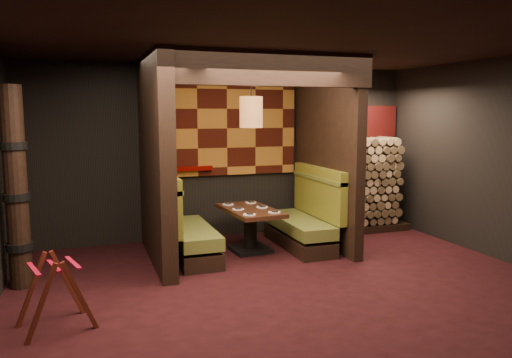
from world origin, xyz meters
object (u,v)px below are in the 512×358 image
object	(u,v)px
luggage_rack	(55,290)
firewood_stack	(359,184)
booth_bench_right	(305,221)
totem_column	(16,189)
booth_bench_left	(185,231)
dining_table	(250,224)
pendant_lamp	(251,112)

from	to	relation	value
luggage_rack	firewood_stack	distance (m)	5.56
booth_bench_right	totem_column	size ratio (longest dim) A/B	0.67
booth_bench_left	dining_table	bearing A→B (deg)	1.34
booth_bench_right	booth_bench_left	bearing A→B (deg)	180.00
dining_table	totem_column	bearing A→B (deg)	-169.48
booth_bench_right	totem_column	xyz separation A→B (m)	(-3.98, -0.55, 0.79)
pendant_lamp	luggage_rack	bearing A→B (deg)	-144.41
totem_column	booth_bench_left	bearing A→B (deg)	14.75
pendant_lamp	booth_bench_left	bearing A→B (deg)	178.48
booth_bench_left	dining_table	distance (m)	1.00
booth_bench_left	luggage_rack	size ratio (longest dim) A/B	1.99
booth_bench_right	luggage_rack	world-z (taller)	booth_bench_right
pendant_lamp	totem_column	xyz separation A→B (m)	(-3.09, -0.52, -0.90)
luggage_rack	booth_bench_right	bearing A→B (deg)	28.46
dining_table	pendant_lamp	distance (m)	1.66
booth_bench_right	firewood_stack	distance (m)	1.58
dining_table	pendant_lamp	xyz separation A→B (m)	(0.00, -0.05, 1.66)
booth_bench_right	dining_table	world-z (taller)	booth_bench_right
booth_bench_left	luggage_rack	xyz separation A→B (m)	(-1.64, -1.92, -0.02)
dining_table	firewood_stack	size ratio (longest dim) A/B	0.75
booth_bench_left	dining_table	xyz separation A→B (m)	(1.00, 0.02, 0.02)
pendant_lamp	luggage_rack	xyz separation A→B (m)	(-2.64, -1.89, -1.71)
booth_bench_left	booth_bench_right	xyz separation A→B (m)	(1.89, 0.00, 0.00)
booth_bench_right	pendant_lamp	xyz separation A→B (m)	(-0.89, -0.03, 1.69)
firewood_stack	totem_column	bearing A→B (deg)	-166.81
booth_bench_left	totem_column	world-z (taller)	totem_column
booth_bench_left	luggage_rack	world-z (taller)	booth_bench_left
booth_bench_right	pendant_lamp	size ratio (longest dim) A/B	1.62
totem_column	dining_table	bearing A→B (deg)	10.52
pendant_lamp	luggage_rack	size ratio (longest dim) A/B	1.23
booth_bench_left	firewood_stack	size ratio (longest dim) A/B	0.92
booth_bench_left	pendant_lamp	size ratio (longest dim) A/B	1.62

